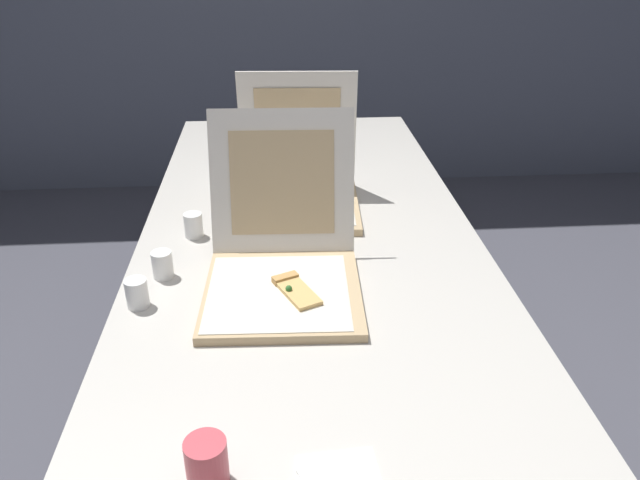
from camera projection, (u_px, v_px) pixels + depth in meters
name	position (u px, v px, depth m)	size (l,w,h in m)	color
table	(309.00, 245.00, 1.81)	(0.96, 2.22, 0.72)	beige
pizza_box_front	(283.00, 267.00, 1.50)	(0.39, 0.49, 0.38)	tan
pizza_box_middle	(298.00, 188.00, 1.93)	(0.39, 0.40, 0.39)	tan
cup_white_far	(226.00, 175.00, 2.08)	(0.05, 0.05, 0.07)	white
cup_white_near_center	(162.00, 265.00, 1.55)	(0.05, 0.05, 0.07)	white
cup_white_near_left	(137.00, 293.00, 1.43)	(0.05, 0.05, 0.07)	white
cup_white_mid	(193.00, 225.00, 1.75)	(0.05, 0.05, 0.07)	white
cup_printed_front	(207.00, 463.00, 0.98)	(0.07, 0.07, 0.09)	#D14C56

